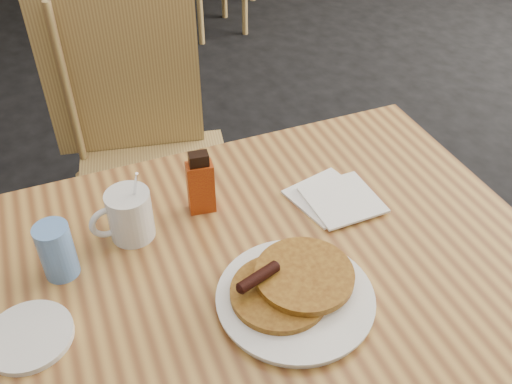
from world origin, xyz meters
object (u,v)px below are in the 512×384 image
main_table (241,280)px  syrup_bottle (201,184)px  coffee_mug (129,215)px  blue_tumbler (57,251)px  chair_main_far (141,135)px  pancake_plate (294,293)px

main_table → syrup_bottle: size_ratio=9.10×
coffee_mug → blue_tumbler: coffee_mug is taller
syrup_bottle → blue_tumbler: 0.33m
main_table → syrup_bottle: bearing=89.0°
chair_main_far → syrup_bottle: (-0.02, -0.54, 0.20)m
chair_main_far → main_table: bearing=-75.0°
chair_main_far → pancake_plate: size_ratio=3.44×
pancake_plate → syrup_bottle: 0.33m
main_table → syrup_bottle: (0.00, 0.20, 0.11)m
coffee_mug → syrup_bottle: coffee_mug is taller
coffee_mug → blue_tumbler: bearing=-156.7°
coffee_mug → blue_tumbler: 0.16m
chair_main_far → coffee_mug: bearing=-92.0°
chair_main_far → blue_tumbler: (-0.34, -0.59, 0.19)m
blue_tumbler → syrup_bottle: bearing=7.9°
pancake_plate → syrup_bottle: syrup_bottle is taller
main_table → coffee_mug: size_ratio=7.95×
main_table → syrup_bottle: 0.23m
chair_main_far → syrup_bottle: bearing=-75.4°
pancake_plate → syrup_bottle: bearing=98.4°
pancake_plate → coffee_mug: (-0.21, 0.31, 0.04)m
coffee_mug → blue_tumbler: size_ratio=1.46×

